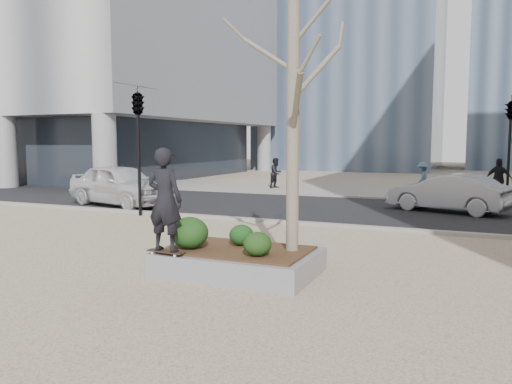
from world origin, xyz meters
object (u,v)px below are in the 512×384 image
at_px(skateboarder, 165,200).
at_px(police_car, 120,185).
at_px(planter, 239,262).
at_px(skateboard, 166,253).

height_order(skateboarder, police_car, skateboarder).
relative_size(skateboarder, police_car, 0.39).
distance_m(skateboarder, police_car, 11.41).
xyz_separation_m(skateboarder, police_car, (-7.74, 8.36, -0.64)).
bearing_deg(police_car, planter, -115.72).
bearing_deg(skateboard, planter, 42.27).
xyz_separation_m(skateboard, skateboarder, (0.00, 0.00, 1.01)).
height_order(skateboard, skateboarder, skateboarder).
xyz_separation_m(planter, skateboarder, (-1.10, -0.88, 1.27)).
height_order(planter, skateboard, skateboard).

